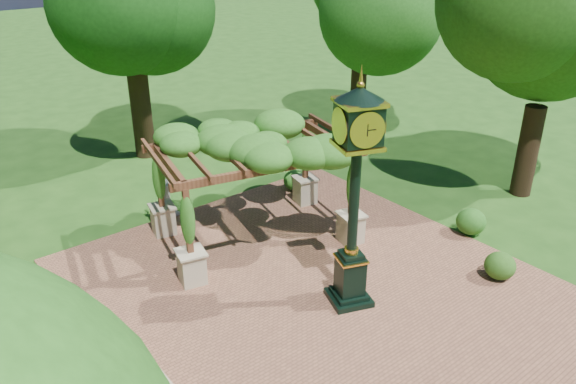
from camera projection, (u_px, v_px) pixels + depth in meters
ground at (357, 316)px, 12.72m from camera, size 120.00×120.00×0.00m
brick_plaza at (327, 295)px, 13.41m from camera, size 10.00×12.00×0.04m
pedestal_clock at (355, 181)px, 11.89m from camera, size 1.33×1.33×5.22m
pergola at (254, 148)px, 14.76m from camera, size 5.87×4.38×3.32m
sundial at (165, 202)px, 16.94m from camera, size 0.70×0.70×1.10m
shrub_front at (500, 266)px, 13.91m from camera, size 0.99×0.99×0.69m
shrub_mid at (471, 221)px, 15.94m from camera, size 1.07×1.07×0.75m
shrub_back at (295, 180)px, 18.62m from camera, size 0.86×0.86×0.68m
tree_east_near at (552, 29)px, 16.34m from camera, size 4.56×4.56×7.70m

